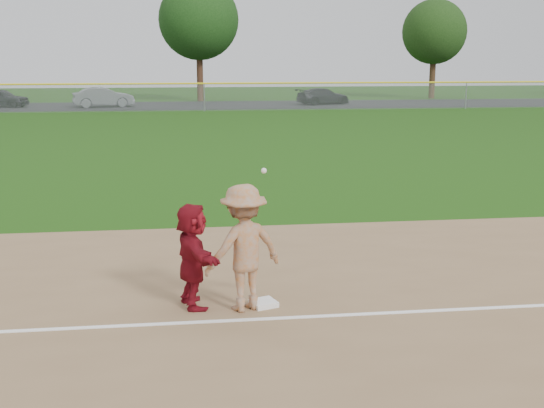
{
  "coord_description": "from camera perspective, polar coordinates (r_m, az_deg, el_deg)",
  "views": [
    {
      "loc": [
        -1.54,
        -10.43,
        3.91
      ],
      "look_at": [
        0.0,
        1.5,
        1.3
      ],
      "focal_mm": 45.0,
      "sensor_mm": 36.0,
      "label": 1
    }
  ],
  "objects": [
    {
      "name": "first_base_play",
      "position": [
        10.56,
        -2.39,
        -3.68
      ],
      "size": [
        1.48,
        1.2,
        2.22
      ],
      "color": "gray",
      "rests_on": "infield_dirt"
    },
    {
      "name": "ground",
      "position": [
        11.25,
        0.99,
        -8.1
      ],
      "size": [
        160.0,
        160.0,
        0.0
      ],
      "primitive_type": "plane",
      "color": "#1C470D",
      "rests_on": "ground"
    },
    {
      "name": "base_runner",
      "position": [
        10.78,
        -6.67,
        -4.29
      ],
      "size": [
        0.84,
        1.63,
        1.68
      ],
      "primitive_type": "imported",
      "rotation": [
        0.0,
        0.0,
        1.8
      ],
      "color": "maroon",
      "rests_on": "infield_dirt"
    },
    {
      "name": "outfield_fence",
      "position": [
        50.5,
        -5.7,
        9.96
      ],
      "size": [
        110.0,
        0.12,
        110.0
      ],
      "color": "#999EA0",
      "rests_on": "ground"
    },
    {
      "name": "car_right",
      "position": [
        57.61,
        4.31,
        8.98
      ],
      "size": [
        4.94,
        3.29,
        1.33
      ],
      "primitive_type": "imported",
      "rotation": [
        0.0,
        0.0,
        1.91
      ],
      "color": "black",
      "rests_on": "parking_asphalt"
    },
    {
      "name": "car_mid",
      "position": [
        55.9,
        -13.92,
        8.68
      ],
      "size": [
        4.95,
        2.61,
        1.55
      ],
      "primitive_type": "imported",
      "rotation": [
        0.0,
        0.0,
        1.79
      ],
      "color": "slate",
      "rests_on": "parking_asphalt"
    },
    {
      "name": "foul_line",
      "position": [
        10.5,
        1.63,
        -9.48
      ],
      "size": [
        60.0,
        0.1,
        0.01
      ],
      "primitive_type": "cube",
      "color": "white",
      "rests_on": "infield_dirt"
    },
    {
      "name": "parking_asphalt",
      "position": [
        56.59,
        -5.85,
        8.22
      ],
      "size": [
        120.0,
        10.0,
        0.01
      ],
      "primitive_type": "cube",
      "color": "black",
      "rests_on": "ground"
    },
    {
      "name": "car_left",
      "position": [
        58.18,
        -21.8,
        8.26
      ],
      "size": [
        4.64,
        2.73,
        1.48
      ],
      "primitive_type": "imported",
      "rotation": [
        0.0,
        0.0,
        1.33
      ],
      "color": "black",
      "rests_on": "parking_asphalt"
    },
    {
      "name": "first_base",
      "position": [
        10.97,
        -0.71,
        -8.3
      ],
      "size": [
        0.47,
        0.47,
        0.08
      ],
      "primitive_type": "cube",
      "rotation": [
        0.0,
        0.0,
        0.33
      ],
      "color": "white",
      "rests_on": "infield_dirt"
    },
    {
      "name": "tree_2",
      "position": [
        62.03,
        -6.15,
        15.08
      ],
      "size": [
        7.0,
        7.0,
        10.58
      ],
      "color": "#3A2215",
      "rests_on": "ground"
    },
    {
      "name": "tree_3",
      "position": [
        67.51,
        13.44,
        13.82
      ],
      "size": [
        6.0,
        6.0,
        9.19
      ],
      "color": "#3A2515",
      "rests_on": "ground"
    }
  ]
}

